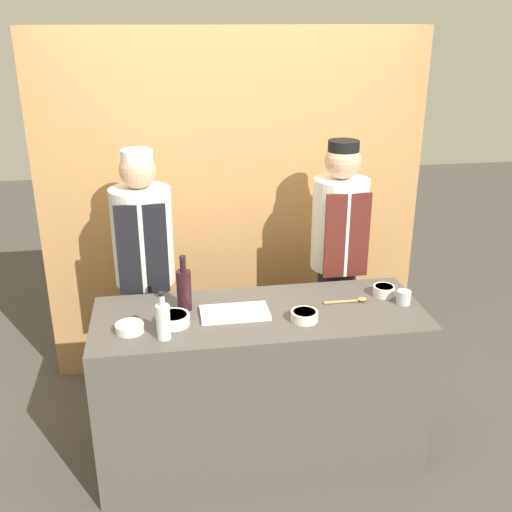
% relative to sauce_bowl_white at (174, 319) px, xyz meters
% --- Properties ---
extents(ground_plane, '(14.00, 14.00, 0.00)m').
position_rel_sauce_bowl_white_xyz_m(ground_plane, '(0.47, 0.06, -0.97)').
color(ground_plane, '#4C4742').
extents(cabinet_wall, '(2.63, 0.18, 2.40)m').
position_rel_sauce_bowl_white_xyz_m(cabinet_wall, '(0.47, 1.20, 0.23)').
color(cabinet_wall, '#B7844C').
rests_on(cabinet_wall, ground_plane).
extents(counter, '(1.82, 0.68, 0.94)m').
position_rel_sauce_bowl_white_xyz_m(counter, '(0.47, 0.06, -0.50)').
color(counter, '#514C47').
rests_on(counter, ground_plane).
extents(sauce_bowl_white, '(0.17, 0.17, 0.06)m').
position_rel_sauce_bowl_white_xyz_m(sauce_bowl_white, '(0.00, 0.00, 0.00)').
color(sauce_bowl_white, silver).
rests_on(sauce_bowl_white, counter).
extents(sauce_bowl_brown, '(0.15, 0.15, 0.05)m').
position_rel_sauce_bowl_white_xyz_m(sauce_bowl_brown, '(0.69, -0.06, -0.00)').
color(sauce_bowl_brown, silver).
rests_on(sauce_bowl_brown, counter).
extents(sauce_bowl_red, '(0.15, 0.15, 0.04)m').
position_rel_sauce_bowl_white_xyz_m(sauce_bowl_red, '(-0.23, -0.04, -0.01)').
color(sauce_bowl_red, silver).
rests_on(sauce_bowl_red, counter).
extents(sauce_bowl_green, '(0.13, 0.13, 0.06)m').
position_rel_sauce_bowl_white_xyz_m(sauce_bowl_green, '(1.21, 0.17, -0.00)').
color(sauce_bowl_green, silver).
rests_on(sauce_bowl_green, counter).
extents(cutting_board, '(0.37, 0.21, 0.02)m').
position_rel_sauce_bowl_white_xyz_m(cutting_board, '(0.33, 0.06, -0.02)').
color(cutting_board, white).
rests_on(cutting_board, counter).
extents(bottle_wine, '(0.08, 0.08, 0.32)m').
position_rel_sauce_bowl_white_xyz_m(bottle_wine, '(0.07, 0.17, 0.09)').
color(bottle_wine, black).
rests_on(bottle_wine, counter).
extents(bottle_clear, '(0.07, 0.07, 0.25)m').
position_rel_sauce_bowl_white_xyz_m(bottle_clear, '(-0.05, -0.14, 0.07)').
color(bottle_clear, silver).
rests_on(bottle_clear, counter).
extents(cup_steel, '(0.08, 0.08, 0.08)m').
position_rel_sauce_bowl_white_xyz_m(cup_steel, '(1.28, 0.04, 0.01)').
color(cup_steel, '#B7B7BC').
rests_on(cup_steel, counter).
extents(wooden_spoon, '(0.25, 0.04, 0.03)m').
position_rel_sauce_bowl_white_xyz_m(wooden_spoon, '(1.00, 0.11, -0.02)').
color(wooden_spoon, '#B2844C').
rests_on(wooden_spoon, counter).
extents(chef_left, '(0.37, 0.37, 1.73)m').
position_rel_sauce_bowl_white_xyz_m(chef_left, '(-0.16, 0.71, -0.04)').
color(chef_left, '#28282D').
rests_on(chef_left, ground_plane).
extents(chef_right, '(0.36, 0.36, 1.74)m').
position_rel_sauce_bowl_white_xyz_m(chef_right, '(1.09, 0.71, -0.02)').
color(chef_right, '#28282D').
rests_on(chef_right, ground_plane).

